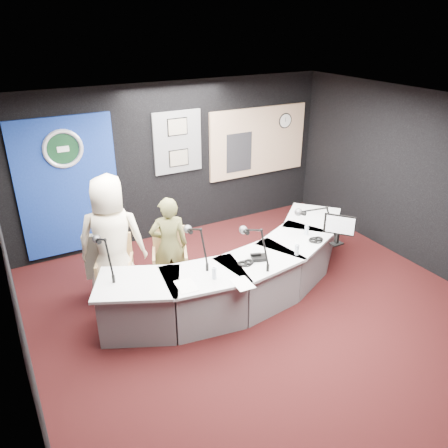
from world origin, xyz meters
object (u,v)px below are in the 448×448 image
person_man (112,241)px  armchair_right (170,262)px  armchair_left (115,268)px  person_woman (169,246)px  broadcast_desk (241,273)px

person_man → armchair_right: bearing=-169.2°
armchair_left → person_man: bearing=0.0°
armchair_right → person_woman: (0.00, 0.00, 0.27)m
broadcast_desk → person_man: person_man is taller
broadcast_desk → person_man: size_ratio=2.36×
armchair_left → armchair_right: (0.78, -0.17, -0.03)m
person_woman → armchair_right: bearing=-0.0°
armchair_left → person_woman: 0.83m
armchair_left → person_woman: person_woman is taller
armchair_right → person_man: 0.93m
armchair_right → armchair_left: bearing=-171.7°
person_man → armchair_left: bearing=-0.0°
broadcast_desk → armchair_left: 1.82m
broadcast_desk → armchair_left: (-1.63, 0.80, 0.14)m
armchair_right → person_man: person_man is taller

